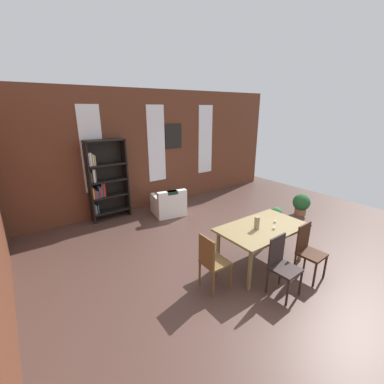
# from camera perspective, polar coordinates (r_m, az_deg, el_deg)

# --- Properties ---
(ground_plane) EXTENTS (10.11, 10.11, 0.00)m
(ground_plane) POSITION_cam_1_polar(r_m,az_deg,el_deg) (5.42, 13.17, -14.00)
(ground_plane) COLOR #4F372F
(back_wall_brick) EXTENTS (8.78, 0.12, 3.34)m
(back_wall_brick) POSITION_cam_1_polar(r_m,az_deg,el_deg) (7.76, -8.05, 9.25)
(back_wall_brick) COLOR brown
(back_wall_brick) RESTS_ON ground
(window_pane_0) EXTENTS (0.55, 0.02, 2.17)m
(window_pane_0) POSITION_cam_1_polar(r_m,az_deg,el_deg) (7.01, -21.16, 8.69)
(window_pane_0) COLOR white
(window_pane_1) EXTENTS (0.55, 0.02, 2.17)m
(window_pane_1) POSITION_cam_1_polar(r_m,az_deg,el_deg) (7.67, -7.86, 10.42)
(window_pane_1) COLOR white
(window_pane_2) EXTENTS (0.55, 0.02, 2.17)m
(window_pane_2) POSITION_cam_1_polar(r_m,az_deg,el_deg) (8.67, 2.95, 11.42)
(window_pane_2) COLOR white
(dining_table) EXTENTS (1.64, 0.97, 0.77)m
(dining_table) POSITION_cam_1_polar(r_m,az_deg,el_deg) (4.96, 15.20, -8.32)
(dining_table) COLOR olive
(dining_table) RESTS_ON ground
(vase_on_table) EXTENTS (0.10, 0.10, 0.24)m
(vase_on_table) POSITION_cam_1_polar(r_m,az_deg,el_deg) (4.75, 14.12, -6.63)
(vase_on_table) COLOR #998466
(vase_on_table) RESTS_ON dining_table
(tealight_candle_0) EXTENTS (0.04, 0.04, 0.04)m
(tealight_candle_0) POSITION_cam_1_polar(r_m,az_deg,el_deg) (4.86, 17.64, -7.62)
(tealight_candle_0) COLOR silver
(tealight_candle_0) RESTS_ON dining_table
(tealight_candle_1) EXTENTS (0.04, 0.04, 0.04)m
(tealight_candle_1) POSITION_cam_1_polar(r_m,az_deg,el_deg) (5.14, 17.86, -6.24)
(tealight_candle_1) COLOR silver
(tealight_candle_1) RESTS_ON dining_table
(dining_chair_head_left) EXTENTS (0.41, 0.41, 0.95)m
(dining_chair_head_left) POSITION_cam_1_polar(r_m,az_deg,el_deg) (4.28, 4.41, -14.81)
(dining_chair_head_left) COLOR brown
(dining_chair_head_left) RESTS_ON ground
(dining_chair_near_left) EXTENTS (0.42, 0.42, 0.95)m
(dining_chair_near_left) POSITION_cam_1_polar(r_m,az_deg,el_deg) (4.42, 19.16, -14.72)
(dining_chair_near_left) COLOR #2D2221
(dining_chair_near_left) RESTS_ON ground
(dining_chair_near_right) EXTENTS (0.42, 0.42, 0.95)m
(dining_chair_near_right) POSITION_cam_1_polar(r_m,az_deg,el_deg) (4.98, 24.21, -11.46)
(dining_chair_near_right) COLOR #3D2012
(dining_chair_near_right) RESTS_ON ground
(bookshelf_tall) EXTENTS (1.00, 0.32, 2.10)m
(bookshelf_tall) POSITION_cam_1_polar(r_m,az_deg,el_deg) (7.04, -18.63, 2.43)
(bookshelf_tall) COLOR black
(bookshelf_tall) RESTS_ON ground
(armchair_white) EXTENTS (0.93, 0.93, 0.75)m
(armchair_white) POSITION_cam_1_polar(r_m,az_deg,el_deg) (7.22, -5.14, -2.76)
(armchair_white) COLOR white
(armchair_white) RESTS_ON ground
(potted_plant_by_shelf) EXTENTS (0.46, 0.46, 0.59)m
(potted_plant_by_shelf) POSITION_cam_1_polar(r_m,az_deg,el_deg) (7.76, 22.96, -2.36)
(potted_plant_by_shelf) COLOR #9E6042
(potted_plant_by_shelf) RESTS_ON ground
(potted_plant_corner) EXTENTS (0.27, 0.27, 0.40)m
(potted_plant_corner) POSITION_cam_1_polar(r_m,az_deg,el_deg) (7.05, 18.11, -4.69)
(potted_plant_corner) COLOR #9E6042
(potted_plant_corner) RESTS_ON ground
(framed_picture) EXTENTS (0.56, 0.03, 0.72)m
(framed_picture) POSITION_cam_1_polar(r_m,az_deg,el_deg) (7.93, -4.14, 12.20)
(framed_picture) COLOR black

